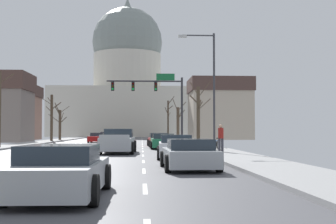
{
  "coord_description": "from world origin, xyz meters",
  "views": [
    {
      "loc": [
        3.4,
        -30.94,
        1.51
      ],
      "look_at": [
        7.27,
        36.72,
        4.15
      ],
      "focal_mm": 49.7,
      "sensor_mm": 36.0,
      "label": 1
    }
  ],
  "objects_px": {
    "sedan_near_03": "(176,147)",
    "sedan_oncoming_01": "(107,136)",
    "signal_gantry": "(155,93)",
    "pedestrian_00": "(221,137)",
    "street_lamp_right": "(209,81)",
    "sedan_near_05": "(60,172)",
    "sedan_oncoming_03": "(114,135)",
    "pickup_truck_near_02": "(118,142)",
    "sedan_oncoming_02": "(110,136)",
    "sedan_near_00": "(158,140)",
    "sedan_near_01": "(163,142)",
    "sedan_oncoming_00": "(97,138)",
    "sedan_near_04": "(189,155)",
    "bicycle_parked": "(217,144)"
  },
  "relations": [
    {
      "from": "sedan_near_01",
      "to": "sedan_near_03",
      "type": "height_order",
      "value": "sedan_near_03"
    },
    {
      "from": "signal_gantry",
      "to": "sedan_near_01",
      "type": "xyz_separation_m",
      "value": [
        0.27,
        -10.74,
        -4.78
      ]
    },
    {
      "from": "sedan_near_00",
      "to": "bicycle_parked",
      "type": "relative_size",
      "value": 2.51
    },
    {
      "from": "sedan_near_05",
      "to": "pedestrian_00",
      "type": "relative_size",
      "value": 2.55
    },
    {
      "from": "sedan_near_01",
      "to": "sedan_near_04",
      "type": "distance_m",
      "value": 19.49
    },
    {
      "from": "pedestrian_00",
      "to": "sedan_oncoming_03",
      "type": "bearing_deg",
      "value": 99.91
    },
    {
      "from": "sedan_near_05",
      "to": "sedan_oncoming_01",
      "type": "xyz_separation_m",
      "value": [
        -3.18,
        56.91,
        0.03
      ]
    },
    {
      "from": "sedan_oncoming_01",
      "to": "bicycle_parked",
      "type": "xyz_separation_m",
      "value": [
        10.37,
        -34.6,
        -0.1
      ]
    },
    {
      "from": "sedan_near_03",
      "to": "sedan_oncoming_02",
      "type": "distance_m",
      "value": 54.85
    },
    {
      "from": "sedan_near_00",
      "to": "sedan_near_04",
      "type": "bearing_deg",
      "value": -89.37
    },
    {
      "from": "pickup_truck_near_02",
      "to": "sedan_near_04",
      "type": "bearing_deg",
      "value": -75.45
    },
    {
      "from": "signal_gantry",
      "to": "street_lamp_right",
      "type": "xyz_separation_m",
      "value": [
        3.03,
        -17.57,
        -0.58
      ]
    },
    {
      "from": "sedan_near_05",
      "to": "sedan_oncoming_01",
      "type": "height_order",
      "value": "sedan_oncoming_01"
    },
    {
      "from": "sedan_oncoming_00",
      "to": "pedestrian_00",
      "type": "distance_m",
      "value": 29.69
    },
    {
      "from": "sedan_near_03",
      "to": "sedan_oncoming_00",
      "type": "relative_size",
      "value": 0.99
    },
    {
      "from": "sedan_near_03",
      "to": "sedan_oncoming_01",
      "type": "xyz_separation_m",
      "value": [
        -6.8,
        43.0,
        -0.01
      ]
    },
    {
      "from": "sedan_near_00",
      "to": "sedan_oncoming_03",
      "type": "bearing_deg",
      "value": 98.66
    },
    {
      "from": "sedan_near_01",
      "to": "pedestrian_00",
      "type": "relative_size",
      "value": 2.58
    },
    {
      "from": "sedan_near_01",
      "to": "sedan_near_04",
      "type": "height_order",
      "value": "sedan_near_01"
    },
    {
      "from": "signal_gantry",
      "to": "sedan_oncoming_01",
      "type": "height_order",
      "value": "signal_gantry"
    },
    {
      "from": "pickup_truck_near_02",
      "to": "sedan_oncoming_01",
      "type": "xyz_separation_m",
      "value": [
        -3.47,
        36.81,
        -0.13
      ]
    },
    {
      "from": "sedan_near_00",
      "to": "street_lamp_right",
      "type": "bearing_deg",
      "value": -76.97
    },
    {
      "from": "street_lamp_right",
      "to": "pickup_truck_near_02",
      "type": "relative_size",
      "value": 1.35
    },
    {
      "from": "signal_gantry",
      "to": "sedan_oncoming_01",
      "type": "relative_size",
      "value": 1.73
    },
    {
      "from": "sedan_oncoming_02",
      "to": "sedan_oncoming_03",
      "type": "height_order",
      "value": "sedan_oncoming_02"
    },
    {
      "from": "sedan_near_01",
      "to": "sedan_oncoming_01",
      "type": "relative_size",
      "value": 0.98
    },
    {
      "from": "pedestrian_00",
      "to": "sedan_oncoming_01",
      "type": "bearing_deg",
      "value": 104.52
    },
    {
      "from": "sedan_near_04",
      "to": "pedestrian_00",
      "type": "bearing_deg",
      "value": 74.32
    },
    {
      "from": "sedan_near_04",
      "to": "sedan_oncoming_00",
      "type": "relative_size",
      "value": 1.04
    },
    {
      "from": "sedan_near_05",
      "to": "sedan_oncoming_00",
      "type": "relative_size",
      "value": 1.02
    },
    {
      "from": "sedan_near_05",
      "to": "sedan_oncoming_03",
      "type": "distance_m",
      "value": 76.39
    },
    {
      "from": "sedan_oncoming_03",
      "to": "pedestrian_00",
      "type": "distance_m",
      "value": 58.82
    },
    {
      "from": "sedan_near_04",
      "to": "bicycle_parked",
      "type": "xyz_separation_m",
      "value": [
        3.54,
        15.15,
        -0.07
      ]
    },
    {
      "from": "signal_gantry",
      "to": "pedestrian_00",
      "type": "xyz_separation_m",
      "value": [
        3.55,
        -19.0,
        -4.27
      ]
    },
    {
      "from": "pickup_truck_near_02",
      "to": "sedan_near_00",
      "type": "bearing_deg",
      "value": 75.92
    },
    {
      "from": "sedan_near_04",
      "to": "bicycle_parked",
      "type": "distance_m",
      "value": 15.56
    },
    {
      "from": "signal_gantry",
      "to": "sedan_near_05",
      "type": "height_order",
      "value": "signal_gantry"
    },
    {
      "from": "signal_gantry",
      "to": "street_lamp_right",
      "type": "height_order",
      "value": "street_lamp_right"
    },
    {
      "from": "sedan_near_01",
      "to": "sedan_near_05",
      "type": "bearing_deg",
      "value": -97.55
    },
    {
      "from": "sedan_near_00",
      "to": "sedan_near_05",
      "type": "distance_m",
      "value": 32.57
    },
    {
      "from": "pickup_truck_near_02",
      "to": "sedan_oncoming_02",
      "type": "xyz_separation_m",
      "value": [
        -3.85,
        48.19,
        -0.15
      ]
    },
    {
      "from": "signal_gantry",
      "to": "street_lamp_right",
      "type": "bearing_deg",
      "value": -80.22
    },
    {
      "from": "sedan_near_04",
      "to": "sedan_near_05",
      "type": "xyz_separation_m",
      "value": [
        -3.65,
        -7.15,
        0.01
      ]
    },
    {
      "from": "sedan_near_05",
      "to": "pedestrian_00",
      "type": "distance_m",
      "value": 19.61
    },
    {
      "from": "sedan_oncoming_01",
      "to": "sedan_oncoming_03",
      "type": "relative_size",
      "value": 1.03
    },
    {
      "from": "pickup_truck_near_02",
      "to": "sedan_near_05",
      "type": "distance_m",
      "value": 20.1
    },
    {
      "from": "sedan_oncoming_00",
      "to": "sedan_oncoming_02",
      "type": "height_order",
      "value": "sedan_oncoming_02"
    },
    {
      "from": "sedan_near_00",
      "to": "sedan_near_05",
      "type": "height_order",
      "value": "sedan_near_00"
    },
    {
      "from": "sedan_near_00",
      "to": "sedan_oncoming_01",
      "type": "xyz_separation_m",
      "value": [
        -6.55,
        24.52,
        0.01
      ]
    },
    {
      "from": "sedan_near_05",
      "to": "sedan_oncoming_03",
      "type": "height_order",
      "value": "sedan_near_05"
    }
  ]
}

